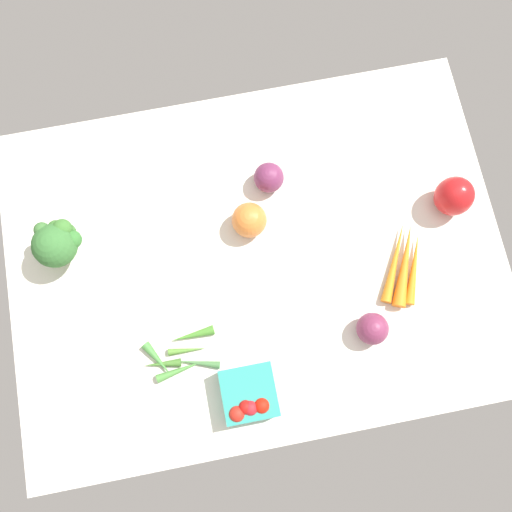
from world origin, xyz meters
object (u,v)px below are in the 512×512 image
object	(u,v)px
okra_pile	(179,356)
broccoli_head	(57,243)
red_onion_center	(269,178)
berry_basket	(249,396)
red_onion_near_basket	(372,329)
heirloom_tomato_orange	(249,220)
carrot_bunch	(404,265)
bell_pepper_red	(454,196)

from	to	relation	value
okra_pile	broccoli_head	bearing A→B (deg)	126.90
broccoli_head	red_onion_center	xyz separation A→B (cm)	(44.50, 6.82, -3.55)
red_onion_center	berry_basket	bearing A→B (deg)	-106.12
red_onion_near_basket	heirloom_tomato_orange	world-z (taller)	heirloom_tomato_orange
red_onion_near_basket	red_onion_center	size ratio (longest dim) A/B	1.01
carrot_bunch	heirloom_tomato_orange	size ratio (longest dim) A/B	2.47
broccoli_head	berry_basket	size ratio (longest dim) A/B	1.09
carrot_bunch	heirloom_tomato_orange	world-z (taller)	heirloom_tomato_orange
red_onion_near_basket	carrot_bunch	xyz separation A→B (cm)	(10.00, 11.67, -1.96)
red_onion_center	berry_basket	size ratio (longest dim) A/B	0.61
red_onion_near_basket	berry_basket	distance (cm)	27.70
heirloom_tomato_orange	bell_pepper_red	distance (cm)	42.87
berry_basket	bell_pepper_red	bearing A→B (deg)	32.48
carrot_bunch	red_onion_center	size ratio (longest dim) A/B	2.82
broccoli_head	carrot_bunch	size ratio (longest dim) A/B	0.63
bell_pepper_red	carrot_bunch	bearing A→B (deg)	-137.53
berry_basket	bell_pepper_red	world-z (taller)	bell_pepper_red
red_onion_center	berry_basket	xyz separation A→B (cm)	(-12.49, -43.19, -0.30)
okra_pile	heirloom_tomato_orange	distance (cm)	31.00
heirloom_tomato_orange	bell_pepper_red	world-z (taller)	bell_pepper_red
okra_pile	bell_pepper_red	bearing A→B (deg)	18.92
red_onion_near_basket	bell_pepper_red	bearing A→B (deg)	45.74
red_onion_near_basket	berry_basket	bearing A→B (deg)	-163.15
heirloom_tomato_orange	red_onion_near_basket	bearing A→B (deg)	-53.06
carrot_bunch	bell_pepper_red	world-z (taller)	bell_pepper_red
carrot_bunch	bell_pepper_red	size ratio (longest dim) A/B	1.92
heirloom_tomato_orange	red_onion_center	xyz separation A→B (cm)	(5.99, 8.54, -0.46)
bell_pepper_red	berry_basket	bearing A→B (deg)	-147.52
okra_pile	red_onion_center	size ratio (longest dim) A/B	2.39
heirloom_tomato_orange	bell_pepper_red	xyz separation A→B (cm)	(42.73, -3.32, 1.05)
berry_basket	bell_pepper_red	distance (cm)	58.38
carrot_bunch	berry_basket	size ratio (longest dim) A/B	1.74
heirloom_tomato_orange	carrot_bunch	bearing A→B (deg)	-26.48
red_onion_near_basket	bell_pepper_red	distance (cm)	32.57
red_onion_near_basket	broccoli_head	bearing A→B (deg)	154.16
carrot_bunch	heirloom_tomato_orange	distance (cm)	33.62
bell_pepper_red	okra_pile	bearing A→B (deg)	-161.08
okra_pile	red_onion_center	xyz separation A→B (cm)	(24.87, 32.97, 2.33)
heirloom_tomato_orange	red_onion_center	world-z (taller)	heirloom_tomato_orange
carrot_bunch	bell_pepper_red	bearing A→B (deg)	42.47
broccoli_head	red_onion_center	bearing A→B (deg)	8.71
red_onion_near_basket	red_onion_center	world-z (taller)	same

